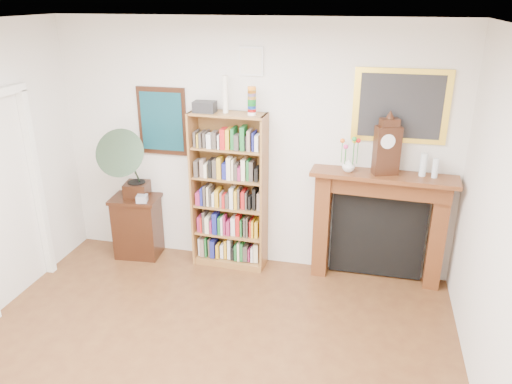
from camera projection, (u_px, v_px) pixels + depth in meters
room at (163, 253)px, 3.32m from camera, size 4.51×5.01×2.81m
door_casing at (4, 184)px, 4.92m from camera, size 0.08×1.02×2.17m
teal_poster at (162, 121)px, 5.69m from camera, size 0.58×0.04×0.78m
small_picture at (251, 61)px, 5.21m from camera, size 0.26×0.04×0.30m
gilt_painting at (401, 106)px, 5.02m from camera, size 0.95×0.04×0.75m
bookshelf at (229, 183)px, 5.61m from camera, size 0.85×0.33×2.10m
side_cabinet at (138, 226)px, 6.05m from camera, size 0.59×0.45×0.76m
fireplace at (379, 217)px, 5.41m from camera, size 1.52×0.44×1.27m
gramophone at (128, 160)px, 5.64m from camera, size 0.63×0.74×0.89m
cd_stack at (142, 199)px, 5.77m from camera, size 0.15×0.15×0.08m
mantel_clock at (387, 148)px, 5.06m from camera, size 0.28×0.22×0.59m
flower_vase at (349, 165)px, 5.21m from camera, size 0.17×0.17×0.14m
teacup at (380, 172)px, 5.12m from camera, size 0.09×0.09×0.06m
bottle_left at (423, 165)px, 5.06m from camera, size 0.07×0.07×0.24m
bottle_right at (435, 168)px, 5.02m from camera, size 0.06×0.06×0.20m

